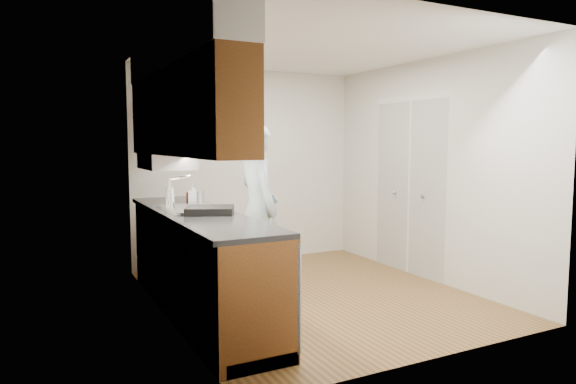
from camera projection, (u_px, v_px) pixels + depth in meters
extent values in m
plane|color=olive|center=(313.00, 295.00, 5.27)|extent=(3.50, 3.50, 0.00)
plane|color=white|center=(314.00, 47.00, 5.03)|extent=(3.50, 3.50, 0.00)
cube|color=silver|center=(164.00, 179.00, 4.48)|extent=(0.02, 3.50, 2.50)
cube|color=silver|center=(428.00, 170.00, 5.83)|extent=(0.02, 3.50, 2.50)
cube|color=silver|center=(247.00, 167.00, 6.70)|extent=(3.00, 0.02, 2.50)
cube|color=brown|center=(199.00, 265.00, 4.69)|extent=(0.60, 2.80, 0.90)
cube|color=black|center=(196.00, 214.00, 4.64)|extent=(0.63, 2.80, 0.04)
cube|color=#B2B2B7|center=(192.00, 214.00, 4.82)|extent=(0.48, 0.68, 0.14)
cube|color=#B2B2B7|center=(192.00, 209.00, 4.82)|extent=(0.52, 0.72, 0.01)
cube|color=#B2B2B7|center=(281.00, 288.00, 3.84)|extent=(0.03, 0.60, 0.80)
cube|color=brown|center=(181.00, 113.00, 4.49)|extent=(0.33, 2.80, 0.75)
cube|color=silver|center=(180.00, 52.00, 4.44)|extent=(0.35, 2.80, 0.30)
cube|color=#A5A5AA|center=(167.00, 161.00, 5.32)|extent=(0.46, 0.75, 0.16)
cube|color=silver|center=(409.00, 188.00, 6.11)|extent=(0.02, 1.22, 2.05)
cube|color=slate|center=(258.00, 296.00, 5.20)|extent=(0.77, 0.99, 0.02)
imported|color=#A1BAC4|center=(258.00, 199.00, 5.11)|extent=(0.48, 0.71, 1.98)
imported|color=#B5BCC4|center=(170.00, 193.00, 5.08)|extent=(0.13, 0.13, 0.25)
imported|color=#B5BCC4|center=(193.00, 194.00, 5.28)|extent=(0.11, 0.12, 0.20)
cylinder|color=#AE371D|center=(189.00, 197.00, 5.37)|extent=(0.08, 0.08, 0.11)
cylinder|color=#A5A5AA|center=(200.00, 197.00, 5.24)|extent=(0.08, 0.08, 0.13)
cube|color=black|center=(210.00, 210.00, 4.51)|extent=(0.51, 0.47, 0.06)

